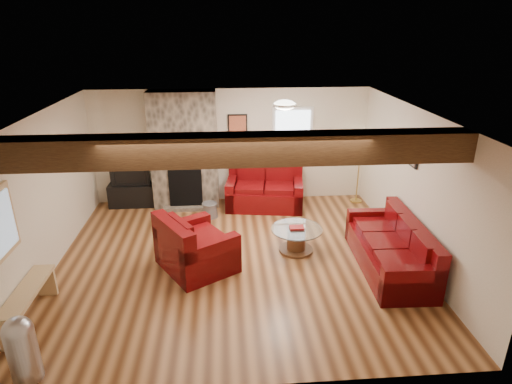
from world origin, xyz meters
TOP-DOWN VIEW (x-y plane):
  - room at (0.00, 0.00)m, footprint 8.00×8.00m
  - oak_beam at (0.00, -1.25)m, footprint 6.00×0.36m
  - chimney_breast at (-1.00, 2.49)m, footprint 1.40×0.67m
  - back_window at (1.35, 2.71)m, footprint 0.90×0.08m
  - ceiling_dome at (0.90, 0.90)m, footprint 0.40×0.40m
  - artwork_back at (0.15, 2.71)m, footprint 0.42×0.06m
  - artwork_right at (2.96, 0.30)m, footprint 0.06×0.55m
  - sofa_three at (2.48, -0.45)m, footprint 0.97×2.18m
  - loveseat at (0.70, 2.23)m, footprint 1.74×1.16m
  - armchair_red at (-0.65, -0.18)m, footprint 1.45×1.50m
  - coffee_table at (1.07, 0.23)m, footprint 0.90×0.90m
  - tv_cabinet at (-2.19, 2.53)m, footprint 1.00×0.40m
  - television at (-2.19, 2.53)m, footprint 0.83×0.11m
  - floor_lamp at (2.80, 2.37)m, footprint 0.37×0.37m
  - pine_bench at (-2.83, -1.37)m, footprint 0.30×1.27m
  - pedal_bin at (-2.45, -2.43)m, footprint 0.34×0.34m
  - coal_bucket at (-0.49, 1.79)m, footprint 0.34×0.34m

SIDE VIEW (x-z plane):
  - coal_bucket at x=-0.49m, z-range 0.00..0.32m
  - coffee_table at x=1.07m, z-range -0.01..0.46m
  - pine_bench at x=-2.83m, z-range 0.00..0.48m
  - tv_cabinet at x=-2.19m, z-range 0.00..0.50m
  - pedal_bin at x=-2.45m, z-range 0.00..0.82m
  - sofa_three at x=2.48m, z-range 0.00..0.83m
  - loveseat at x=0.70m, z-range 0.00..0.86m
  - armchair_red at x=-0.65m, z-range 0.00..0.93m
  - television at x=-2.19m, z-range 0.50..0.98m
  - chimney_breast at x=-1.00m, z-range -0.03..2.47m
  - floor_lamp at x=2.80m, z-range 0.52..1.97m
  - room at x=0.00m, z-range -2.75..5.25m
  - back_window at x=1.35m, z-range 1.00..2.10m
  - artwork_back at x=0.15m, z-range 1.44..1.96m
  - artwork_right at x=2.96m, z-range 1.54..1.96m
  - oak_beam at x=0.00m, z-range 2.12..2.50m
  - ceiling_dome at x=0.90m, z-range 2.35..2.53m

